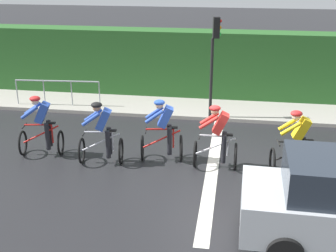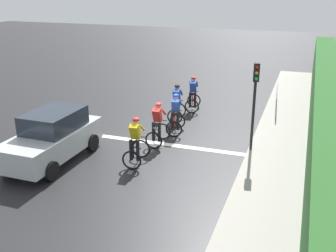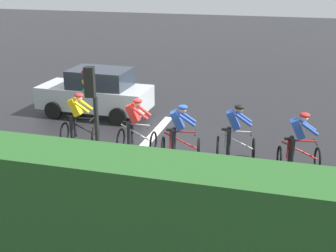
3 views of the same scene
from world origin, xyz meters
name	(u,v)px [view 3 (image 3 of 3)]	position (x,y,z in m)	size (l,w,h in m)	color
ground_plane	(137,153)	(0.00, 0.00, 0.00)	(80.00, 80.00, 0.00)	black
sidewalk_kerb	(153,252)	(4.73, 2.00, 0.06)	(2.80, 25.92, 0.12)	#9E998E
hedge_wall	(130,231)	(5.93, 2.00, 1.27)	(1.10, 25.92, 2.54)	#265623
road_marking_stop_line	(138,152)	(0.00, 0.02, 0.00)	(7.00, 0.30, 0.01)	silver
cyclist_lead	(298,143)	(-0.02, 4.61, 0.80)	(0.86, 1.18, 1.66)	black
cyclist_second	(235,134)	(-0.28, 2.86, 0.80)	(0.82, 1.16, 1.66)	black
cyclist_mid	(179,134)	(0.17, 1.35, 0.80)	(0.86, 1.18, 1.66)	black
cyclist_fourth	(135,126)	(-0.08, -0.07, 0.80)	(0.70, 1.09, 1.66)	black
cyclist_trailing	(78,120)	(-0.17, -1.99, 0.80)	(0.78, 1.14, 1.66)	black
car_silver	(96,92)	(-3.03, -2.65, 0.87)	(1.95, 4.13, 1.76)	#B7BCC1
traffic_light_near_crossing	(94,118)	(3.43, 0.28, 2.22)	(0.24, 0.31, 3.34)	black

